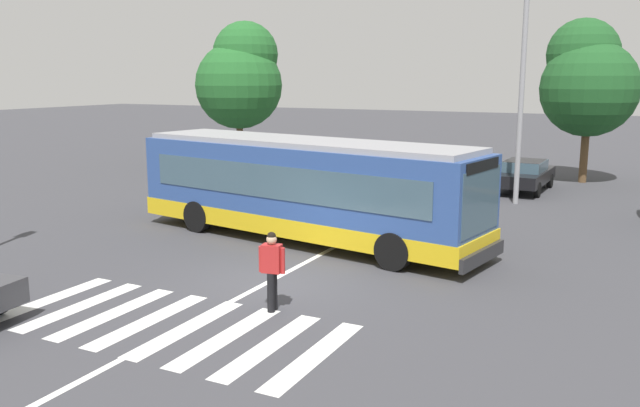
% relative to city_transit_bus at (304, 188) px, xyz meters
% --- Properties ---
extents(ground_plane, '(160.00, 160.00, 0.00)m').
position_rel_city_transit_bus_xyz_m(ground_plane, '(1.42, -3.96, -1.59)').
color(ground_plane, '#3D3D42').
extents(city_transit_bus, '(11.77, 4.48, 3.06)m').
position_rel_city_transit_bus_xyz_m(city_transit_bus, '(0.00, 0.00, 0.00)').
color(city_transit_bus, black).
rests_on(city_transit_bus, ground_plane).
extents(pedestrian_crossing_street, '(0.57, 0.33, 1.72)m').
position_rel_city_transit_bus_xyz_m(pedestrian_crossing_street, '(2.33, -5.78, -0.62)').
color(pedestrian_crossing_street, black).
rests_on(pedestrian_crossing_street, ground_plane).
extents(parked_car_charcoal, '(2.00, 4.56, 1.35)m').
position_rel_city_transit_bus_xyz_m(parked_car_charcoal, '(-3.78, 12.20, -0.82)').
color(parked_car_charcoal, black).
rests_on(parked_car_charcoal, ground_plane).
extents(parked_car_white, '(2.28, 4.66, 1.35)m').
position_rel_city_transit_bus_xyz_m(parked_car_white, '(-0.95, 12.33, -0.82)').
color(parked_car_white, black).
rests_on(parked_car_white, ground_plane).
extents(parked_car_silver, '(2.07, 4.59, 1.35)m').
position_rel_city_transit_bus_xyz_m(parked_car_silver, '(1.66, 12.20, -0.82)').
color(parked_car_silver, black).
rests_on(parked_car_silver, ground_plane).
extents(parked_car_black, '(2.00, 4.57, 1.35)m').
position_rel_city_transit_bus_xyz_m(parked_car_black, '(4.41, 12.05, -0.82)').
color(parked_car_black, black).
rests_on(parked_car_black, ground_plane).
extents(twin_arm_street_lamp, '(4.21, 0.32, 9.95)m').
position_rel_city_transit_bus_xyz_m(twin_arm_street_lamp, '(4.64, 8.90, 4.43)').
color(twin_arm_street_lamp, '#939399').
rests_on(twin_arm_street_lamp, ground_plane).
extents(background_tree_left, '(4.77, 4.77, 7.89)m').
position_rel_city_transit_bus_xyz_m(background_tree_left, '(-11.26, 13.74, 3.33)').
color(background_tree_left, brown).
rests_on(background_tree_left, ground_plane).
extents(background_tree_right, '(4.41, 4.41, 7.55)m').
position_rel_city_transit_bus_xyz_m(background_tree_right, '(6.32, 15.86, 3.21)').
color(background_tree_right, brown).
rests_on(background_tree_right, ground_plane).
extents(crosswalk_painted_stripes, '(7.11, 3.35, 0.01)m').
position_rel_city_transit_bus_xyz_m(crosswalk_painted_stripes, '(0.86, -7.41, -1.58)').
color(crosswalk_painted_stripes, silver).
rests_on(crosswalk_painted_stripes, ground_plane).
extents(lane_center_line, '(0.16, 24.00, 0.01)m').
position_rel_city_transit_bus_xyz_m(lane_center_line, '(1.22, -1.96, -1.58)').
color(lane_center_line, silver).
rests_on(lane_center_line, ground_plane).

